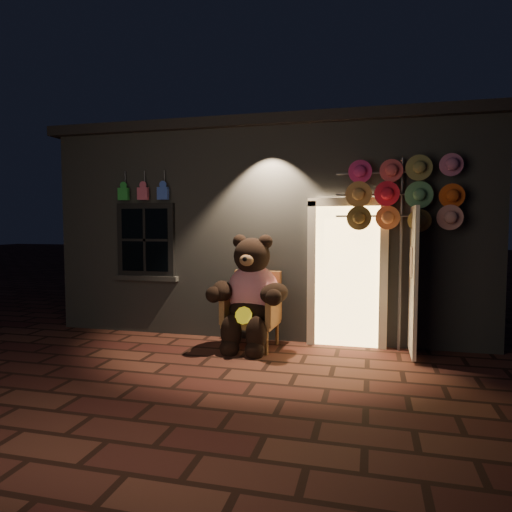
% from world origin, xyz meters
% --- Properties ---
extents(ground, '(60.00, 60.00, 0.00)m').
position_xyz_m(ground, '(0.00, 0.00, 0.00)').
color(ground, '#562D20').
rests_on(ground, ground).
extents(shop_building, '(7.30, 5.95, 3.51)m').
position_xyz_m(shop_building, '(0.00, 3.99, 1.74)').
color(shop_building, slate).
rests_on(shop_building, ground).
extents(wicker_armchair, '(0.80, 0.72, 1.10)m').
position_xyz_m(wicker_armchair, '(0.02, 1.10, 0.55)').
color(wicker_armchair, '#A0723D').
rests_on(wicker_armchair, ground).
extents(teddy_bear, '(1.24, 0.98, 1.71)m').
position_xyz_m(teddy_bear, '(0.01, 0.96, 0.80)').
color(teddy_bear, red).
rests_on(teddy_bear, ground).
extents(hat_rack, '(1.70, 0.22, 2.76)m').
position_xyz_m(hat_rack, '(2.10, 1.28, 2.20)').
color(hat_rack, '#59595E').
rests_on(hat_rack, ground).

